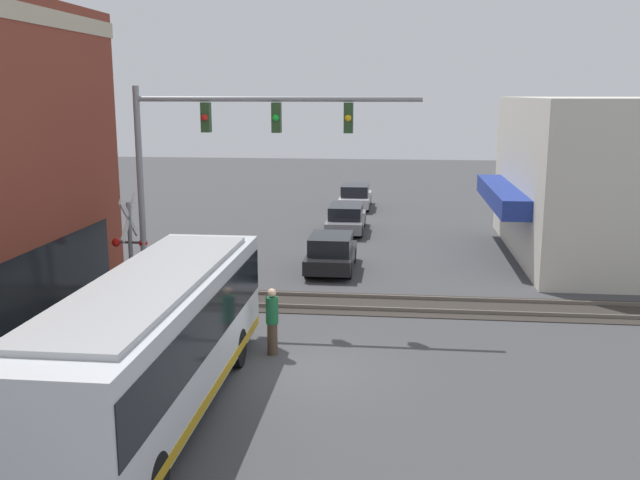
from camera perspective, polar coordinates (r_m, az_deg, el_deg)
name	(u,v)px	position (r m, az deg, el deg)	size (l,w,h in m)	color
ground_plane	(300,370)	(18.64, -1.61, -10.39)	(120.00, 120.00, 0.00)	#424244
shop_building	(623,178)	(33.37, 23.05, 4.56)	(12.90, 10.27, 6.82)	beige
city_bus	(153,341)	(15.98, -13.23, -7.86)	(10.52, 2.59, 3.16)	silver
traffic_signal_gantry	(223,146)	(22.19, -7.76, 7.48)	(0.42, 8.80, 7.22)	gray
crossing_signal	(130,243)	(23.64, -14.95, -0.20)	(1.41, 1.18, 3.81)	gray
rail_track_near	(324,303)	(24.26, 0.34, -5.03)	(2.60, 60.00, 0.15)	#332D28
parked_car_black	(331,254)	(28.54, 0.90, -1.11)	(4.26, 1.82, 1.48)	black
parked_car_grey	(346,219)	(36.52, 2.11, 1.69)	(4.79, 1.82, 1.43)	slate
parked_car_silver	(355,197)	(44.14, 2.85, 3.45)	(4.61, 1.82, 1.49)	#B7B7BC
pedestrian_near_bus	(272,321)	(19.44, -3.85, -6.46)	(0.34, 0.34, 1.86)	#473828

